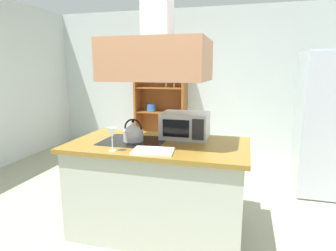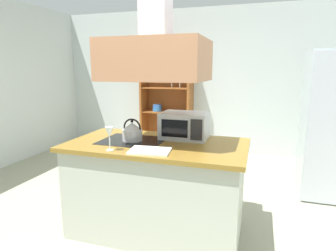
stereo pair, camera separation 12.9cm
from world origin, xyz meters
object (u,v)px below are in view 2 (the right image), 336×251
at_px(dish_cabinet, 167,107).
at_px(kettle, 132,132).
at_px(cutting_board, 150,151).
at_px(wine_glass_on_counter, 109,133).
at_px(microwave, 185,125).

bearing_deg(dish_cabinet, kettle, -78.68).
height_order(dish_cabinet, cutting_board, dish_cabinet).
bearing_deg(dish_cabinet, wine_glass_on_counter, -80.62).
relative_size(cutting_board, microwave, 0.74).
xyz_separation_m(dish_cabinet, kettle, (0.58, -2.88, 0.16)).
bearing_deg(cutting_board, dish_cabinet, 105.41).
relative_size(dish_cabinet, microwave, 4.09).
height_order(dish_cabinet, kettle, dish_cabinet).
bearing_deg(cutting_board, wine_glass_on_counter, -169.30).
height_order(kettle, wine_glass_on_counter, kettle).
height_order(microwave, wine_glass_on_counter, microwave).
xyz_separation_m(cutting_board, microwave, (0.15, 0.56, 0.12)).
bearing_deg(wine_glass_on_counter, cutting_board, 10.70).
distance_m(cutting_board, wine_glass_on_counter, 0.37).
bearing_deg(microwave, kettle, -150.42).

